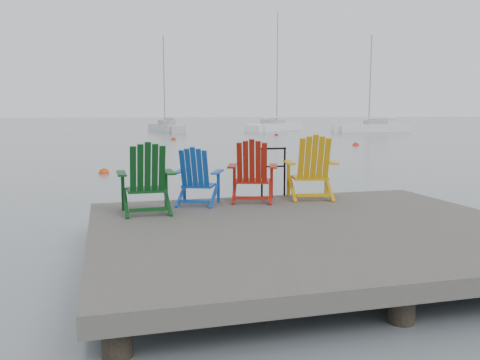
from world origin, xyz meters
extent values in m
plane|color=slate|center=(0.00, 0.00, 0.00)|extent=(400.00, 400.00, 0.00)
cube|color=#2B2927|center=(0.00, 0.00, 0.40)|extent=(6.00, 5.00, 0.20)
cylinder|color=black|center=(0.00, -2.20, -0.30)|extent=(0.26, 0.26, 1.20)
cylinder|color=black|center=(-2.70, 2.20, -0.30)|extent=(0.26, 0.26, 1.20)
cylinder|color=black|center=(0.00, 2.20, -0.30)|extent=(0.26, 0.26, 1.20)
cylinder|color=black|center=(2.70, 2.20, -0.30)|extent=(0.26, 0.26, 1.20)
cylinder|color=black|center=(0.03, 2.45, 0.95)|extent=(0.04, 0.04, 0.90)
cylinder|color=black|center=(0.47, 2.45, 0.95)|extent=(0.04, 0.04, 0.90)
cylinder|color=black|center=(0.25, 2.45, 1.38)|extent=(0.48, 0.04, 0.04)
cylinder|color=black|center=(0.25, 2.45, 1.05)|extent=(0.44, 0.03, 0.03)
cube|color=#0A3913|center=(-2.15, 1.52, 0.85)|extent=(0.58, 0.52, 0.04)
cube|color=#0A3913|center=(-2.49, 1.73, 0.80)|extent=(0.05, 0.05, 0.60)
cube|color=#0A3913|center=(-1.81, 1.74, 0.80)|extent=(0.05, 0.05, 0.60)
cube|color=#0A3913|center=(-2.51, 1.50, 1.12)|extent=(0.14, 0.66, 0.03)
cube|color=#0A3913|center=(-1.78, 1.51, 1.12)|extent=(0.14, 0.66, 0.03)
cube|color=#0A3913|center=(-2.14, 1.17, 1.21)|extent=(0.53, 0.28, 0.74)
cube|color=#1045A6|center=(-1.22, 2.03, 0.81)|extent=(0.65, 0.62, 0.04)
cube|color=#1045A6|center=(-1.42, 2.32, 0.77)|extent=(0.06, 0.06, 0.54)
cube|color=#1045A6|center=(-0.87, 2.08, 0.77)|extent=(0.06, 0.06, 0.54)
cube|color=#1045A6|center=(-1.53, 2.14, 1.05)|extent=(0.34, 0.58, 0.03)
cube|color=#1045A6|center=(-0.93, 1.88, 1.05)|extent=(0.34, 0.58, 0.03)
cube|color=#1045A6|center=(-1.35, 1.74, 1.13)|extent=(0.53, 0.41, 0.65)
cube|color=#98170B|center=(-0.25, 2.10, 0.84)|extent=(0.69, 0.65, 0.04)
cube|color=#98170B|center=(-0.51, 2.40, 0.80)|extent=(0.07, 0.07, 0.60)
cube|color=#98170B|center=(0.13, 2.19, 0.80)|extent=(0.07, 0.07, 0.60)
cube|color=#98170B|center=(-0.60, 2.19, 1.11)|extent=(0.32, 0.65, 0.03)
cube|color=#98170B|center=(0.08, 1.96, 1.11)|extent=(0.32, 0.65, 0.03)
cube|color=#98170B|center=(-0.36, 1.77, 1.20)|extent=(0.58, 0.42, 0.73)
cube|color=#CE930B|center=(0.83, 2.10, 0.87)|extent=(0.69, 0.64, 0.04)
cube|color=#CE930B|center=(0.52, 2.39, 0.82)|extent=(0.07, 0.07, 0.63)
cube|color=#CE930B|center=(1.22, 2.24, 0.82)|extent=(0.07, 0.07, 0.63)
cube|color=#CE930B|center=(0.45, 2.16, 1.15)|extent=(0.27, 0.70, 0.03)
cube|color=#CE930B|center=(1.19, 2.00, 1.15)|extent=(0.27, 0.70, 0.03)
cube|color=#CE930B|center=(0.75, 1.74, 1.24)|extent=(0.60, 0.40, 0.77)
cube|color=#BABABE|center=(3.54, 46.97, 0.25)|extent=(3.16, 7.47, 1.10)
cube|color=#9E9EA3|center=(3.60, 46.62, 0.95)|extent=(1.69, 2.38, 0.55)
cylinder|color=gray|center=(3.47, 47.33, 5.33)|extent=(0.12, 0.12, 9.07)
cube|color=white|center=(15.97, 48.26, 0.25)|extent=(8.65, 8.77, 1.10)
cube|color=#9E9EA3|center=(15.62, 47.91, 0.95)|extent=(3.32, 3.34, 0.55)
cylinder|color=gray|center=(16.31, 48.61, 6.91)|extent=(0.12, 0.12, 12.22)
cube|color=white|center=(24.21, 41.24, 0.25)|extent=(7.35, 2.61, 1.10)
cube|color=#9E9EA3|center=(24.57, 41.20, 0.95)|extent=(2.28, 1.53, 0.55)
cylinder|color=gray|center=(23.85, 41.27, 5.30)|extent=(0.12, 0.12, 8.99)
sphere|color=red|center=(-2.79, 11.17, 0.00)|extent=(0.35, 0.35, 0.35)
sphere|color=red|center=(2.26, 31.43, 0.00)|extent=(0.39, 0.39, 0.39)
sphere|color=red|center=(12.28, 22.08, 0.00)|extent=(0.41, 0.41, 0.41)
sphere|color=red|center=(12.09, 36.50, 0.00)|extent=(0.34, 0.34, 0.34)
camera|label=1|loc=(-2.75, -6.36, 2.04)|focal=38.00mm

